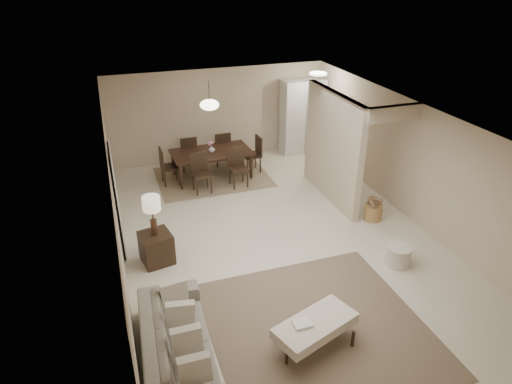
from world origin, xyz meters
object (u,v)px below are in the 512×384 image
object	(u,v)px
dining_table	(212,165)
sofa	(177,344)
round_pouf	(398,255)
wicker_basket	(373,212)
ottoman_bench	(315,326)
side_table	(157,248)
pantry_cabinet	(302,117)

from	to	relation	value
dining_table	sofa	bearing A→B (deg)	-110.40
round_pouf	wicker_basket	xyz separation A→B (m)	(0.45, 1.58, -0.02)
sofa	round_pouf	world-z (taller)	sofa
sofa	ottoman_bench	world-z (taller)	sofa
side_table	dining_table	distance (m)	3.76
side_table	dining_table	xyz separation A→B (m)	(1.86, 3.27, 0.06)
sofa	dining_table	bearing A→B (deg)	-15.33
round_pouf	wicker_basket	bearing A→B (deg)	74.25
side_table	round_pouf	size ratio (longest dim) A/B	1.22
ottoman_bench	wicker_basket	bearing A→B (deg)	27.29
ottoman_bench	wicker_basket	size ratio (longest dim) A/B	3.48
sofa	wicker_basket	xyz separation A→B (m)	(4.67, 2.61, -0.18)
round_pouf	dining_table	distance (m)	5.30
pantry_cabinet	sofa	bearing A→B (deg)	-125.39
side_table	ottoman_bench	bearing A→B (deg)	-56.48
sofa	ottoman_bench	bearing A→B (deg)	-96.00
round_pouf	side_table	bearing A→B (deg)	160.25
pantry_cabinet	round_pouf	distance (m)	5.83
pantry_cabinet	dining_table	distance (m)	3.13
sofa	dining_table	xyz separation A→B (m)	(1.91, 5.79, 0.01)
ottoman_bench	round_pouf	xyz separation A→B (m)	(2.30, 1.32, -0.17)
pantry_cabinet	side_table	size ratio (longest dim) A/B	3.55
sofa	pantry_cabinet	bearing A→B (deg)	-32.50
pantry_cabinet	sofa	size ratio (longest dim) A/B	0.89
wicker_basket	round_pouf	bearing A→B (deg)	-105.75
pantry_cabinet	round_pouf	bearing A→B (deg)	-95.76
side_table	wicker_basket	bearing A→B (deg)	1.07
pantry_cabinet	ottoman_bench	xyz separation A→B (m)	(-2.88, -7.06, -0.70)
pantry_cabinet	sofa	world-z (taller)	pantry_cabinet
pantry_cabinet	side_table	world-z (taller)	pantry_cabinet
side_table	dining_table	bearing A→B (deg)	60.42
pantry_cabinet	wicker_basket	world-z (taller)	pantry_cabinet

